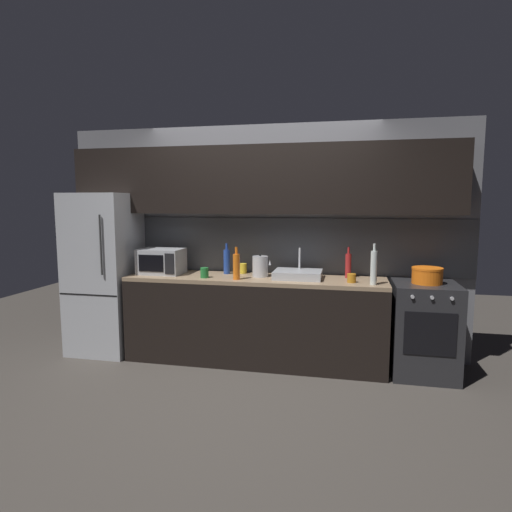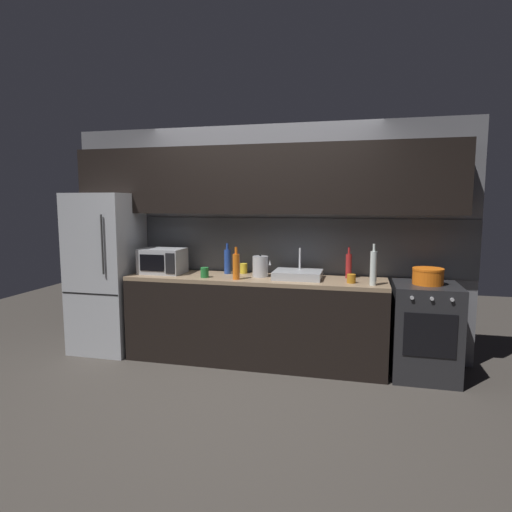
# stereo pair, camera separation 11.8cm
# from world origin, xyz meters

# --- Properties ---
(ground_plane) EXTENTS (10.00, 10.00, 0.00)m
(ground_plane) POSITION_xyz_m (0.00, 0.00, 0.00)
(ground_plane) COLOR #3D3833
(back_wall) EXTENTS (4.42, 0.44, 2.50)m
(back_wall) POSITION_xyz_m (0.00, 1.20, 1.55)
(back_wall) COLOR slate
(back_wall) RESTS_ON ground
(counter_run) EXTENTS (2.68, 0.60, 0.90)m
(counter_run) POSITION_xyz_m (0.00, 0.90, 0.45)
(counter_run) COLOR black
(counter_run) RESTS_ON ground
(refrigerator) EXTENTS (0.68, 0.69, 1.77)m
(refrigerator) POSITION_xyz_m (-1.72, 0.90, 0.88)
(refrigerator) COLOR #ADAFB5
(refrigerator) RESTS_ON ground
(oven_range) EXTENTS (0.60, 0.62, 0.90)m
(oven_range) POSITION_xyz_m (1.68, 0.90, 0.45)
(oven_range) COLOR #232326
(oven_range) RESTS_ON ground
(microwave) EXTENTS (0.46, 0.35, 0.27)m
(microwave) POSITION_xyz_m (-1.04, 0.92, 1.04)
(microwave) COLOR #A8AAAF
(microwave) RESTS_ON counter_run
(sink_basin) EXTENTS (0.48, 0.38, 0.30)m
(sink_basin) POSITION_xyz_m (0.45, 0.93, 0.94)
(sink_basin) COLOR #ADAFB5
(sink_basin) RESTS_ON counter_run
(kettle) EXTENTS (0.20, 0.16, 0.24)m
(kettle) POSITION_xyz_m (0.05, 0.95, 1.01)
(kettle) COLOR #B7BABF
(kettle) RESTS_ON counter_run
(wine_bottle_orange) EXTENTS (0.07, 0.07, 0.33)m
(wine_bottle_orange) POSITION_xyz_m (-0.15, 0.73, 1.03)
(wine_bottle_orange) COLOR orange
(wine_bottle_orange) RESTS_ON counter_run
(wine_bottle_clear) EXTENTS (0.06, 0.06, 0.39)m
(wine_bottle_clear) POSITION_xyz_m (1.18, 0.73, 1.07)
(wine_bottle_clear) COLOR silver
(wine_bottle_clear) RESTS_ON counter_run
(wine_bottle_blue) EXTENTS (0.07, 0.07, 0.33)m
(wine_bottle_blue) POSITION_xyz_m (-0.34, 1.05, 1.04)
(wine_bottle_blue) COLOR #234299
(wine_bottle_blue) RESTS_ON counter_run
(wine_bottle_red) EXTENTS (0.06, 0.06, 0.32)m
(wine_bottle_red) POSITION_xyz_m (0.95, 1.07, 1.03)
(wine_bottle_red) COLOR #A82323
(wine_bottle_red) RESTS_ON counter_run
(mug_yellow) EXTENTS (0.08, 0.08, 0.11)m
(mug_yellow) POSITION_xyz_m (-0.18, 1.11, 0.95)
(mug_yellow) COLOR gold
(mug_yellow) RESTS_ON counter_run
(mug_green) EXTENTS (0.08, 0.08, 0.10)m
(mug_green) POSITION_xyz_m (-0.50, 0.76, 0.95)
(mug_green) COLOR #1E6B2D
(mug_green) RESTS_ON counter_run
(mug_amber) EXTENTS (0.08, 0.08, 0.09)m
(mug_amber) POSITION_xyz_m (0.98, 0.80, 0.94)
(mug_amber) COLOR #B27019
(mug_amber) RESTS_ON counter_run
(cooking_pot) EXTENTS (0.29, 0.29, 0.15)m
(cooking_pot) POSITION_xyz_m (1.68, 0.90, 0.98)
(cooking_pot) COLOR orange
(cooking_pot) RESTS_ON oven_range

